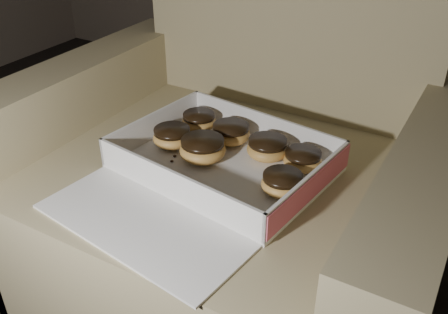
% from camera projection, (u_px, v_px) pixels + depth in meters
% --- Properties ---
extents(armchair, '(0.90, 0.76, 0.94)m').
position_uv_depth(armchair, '(235.00, 195.00, 1.13)').
color(armchair, '#8E825B').
rests_on(armchair, floor).
extents(bakery_box, '(0.45, 0.50, 0.07)m').
position_uv_depth(bakery_box, '(212.00, 173.00, 0.96)').
color(bakery_box, white).
rests_on(bakery_box, armchair).
extents(donut_a, '(0.09, 0.09, 0.05)m').
position_uv_depth(donut_a, '(203.00, 149.00, 1.00)').
color(donut_a, '#E3AD4F').
rests_on(donut_a, bakery_box).
extents(donut_b, '(0.08, 0.08, 0.04)m').
position_uv_depth(donut_b, '(199.00, 121.00, 1.11)').
color(donut_b, '#E3AD4F').
rests_on(donut_b, bakery_box).
extents(donut_c, '(0.08, 0.08, 0.04)m').
position_uv_depth(donut_c, '(282.00, 183.00, 0.90)').
color(donut_c, '#E3AD4F').
rests_on(donut_c, bakery_box).
extents(donut_d, '(0.08, 0.08, 0.04)m').
position_uv_depth(donut_d, '(303.00, 160.00, 0.97)').
color(donut_d, '#E3AD4F').
rests_on(donut_d, bakery_box).
extents(donut_e, '(0.08, 0.08, 0.04)m').
position_uv_depth(donut_e, '(231.00, 133.00, 1.06)').
color(donut_e, '#E3AD4F').
rests_on(donut_e, bakery_box).
extents(donut_f, '(0.08, 0.08, 0.04)m').
position_uv_depth(donut_f, '(267.00, 148.00, 1.01)').
color(donut_f, '#E3AD4F').
rests_on(donut_f, bakery_box).
extents(donut_g, '(0.08, 0.08, 0.04)m').
position_uv_depth(donut_g, '(172.00, 137.00, 1.05)').
color(donut_g, '#E3AD4F').
rests_on(donut_g, bakery_box).
extents(crumb_a, '(0.01, 0.01, 0.00)m').
position_uv_depth(crumb_a, '(160.00, 145.00, 1.06)').
color(crumb_a, black).
rests_on(crumb_a, bakery_box).
extents(crumb_b, '(0.01, 0.01, 0.00)m').
position_uv_depth(crumb_b, '(249.00, 210.00, 0.87)').
color(crumb_b, black).
rests_on(crumb_b, bakery_box).
extents(crumb_c, '(0.01, 0.01, 0.00)m').
position_uv_depth(crumb_c, '(175.00, 156.00, 1.02)').
color(crumb_c, black).
rests_on(crumb_c, bakery_box).
extents(crumb_d, '(0.01, 0.01, 0.00)m').
position_uv_depth(crumb_d, '(172.00, 161.00, 1.00)').
color(crumb_d, black).
rests_on(crumb_d, bakery_box).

